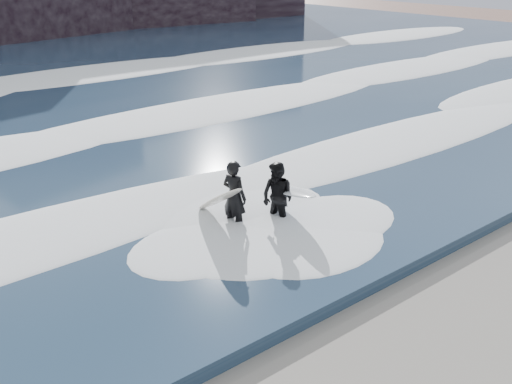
% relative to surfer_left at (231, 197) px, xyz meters
% --- Properties ---
extents(foam_near, '(60.00, 3.20, 0.20)m').
position_rel_surfer_left_xyz_m(foam_near, '(-0.04, 2.16, -0.49)').
color(foam_near, white).
rests_on(foam_near, sea).
extents(foam_mid, '(60.00, 4.00, 0.24)m').
position_rel_surfer_left_xyz_m(foam_mid, '(-0.04, 9.16, -0.47)').
color(foam_mid, white).
rests_on(foam_mid, sea).
extents(surfer_left, '(1.07, 1.92, 1.77)m').
position_rel_surfer_left_xyz_m(surfer_left, '(0.00, 0.00, 0.00)').
color(surfer_left, black).
rests_on(surfer_left, ground).
extents(surfer_right, '(1.38, 2.24, 1.69)m').
position_rel_surfer_left_xyz_m(surfer_right, '(0.94, -0.60, -0.04)').
color(surfer_right, black).
rests_on(surfer_right, ground).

